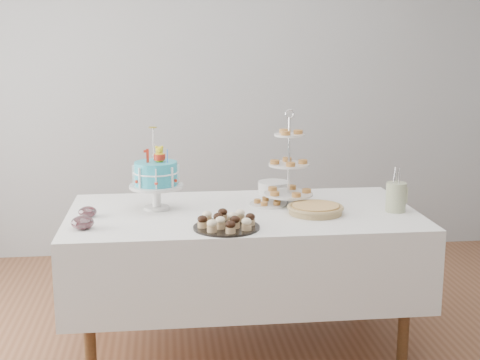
{
  "coord_description": "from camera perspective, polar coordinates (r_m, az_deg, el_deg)",
  "views": [
    {
      "loc": [
        -0.43,
        -3.26,
        1.7
      ],
      "look_at": [
        -0.01,
        0.3,
        0.95
      ],
      "focal_mm": 50.0,
      "sensor_mm": 36.0,
      "label": 1
    }
  ],
  "objects": [
    {
      "name": "pastry_plate",
      "position": [
        3.84,
        2.43,
        -1.94
      ],
      "size": [
        0.22,
        0.22,
        0.03
      ],
      "color": "silver",
      "rests_on": "table"
    },
    {
      "name": "jam_bowl_a",
      "position": [
        3.44,
        -13.29,
        -3.58
      ],
      "size": [
        0.11,
        0.11,
        0.07
      ],
      "color": "silver",
      "rests_on": "table"
    },
    {
      "name": "pie",
      "position": [
        3.67,
        6.46,
        -2.45
      ],
      "size": [
        0.31,
        0.31,
        0.05
      ],
      "color": "tan",
      "rests_on": "table"
    },
    {
      "name": "jam_bowl_b",
      "position": [
        3.67,
        -12.87,
        -2.68
      ],
      "size": [
        0.1,
        0.1,
        0.06
      ],
      "color": "silver",
      "rests_on": "table"
    },
    {
      "name": "table",
      "position": [
        3.77,
        0.22,
        -6.01
      ],
      "size": [
        1.92,
        1.02,
        0.77
      ],
      "color": "white",
      "rests_on": "floor"
    },
    {
      "name": "utensil_pitcher",
      "position": [
        3.78,
        13.18,
        -1.32
      ],
      "size": [
        0.11,
        0.11,
        0.25
      ],
      "rotation": [
        0.0,
        0.0,
        -0.34
      ],
      "color": "beige",
      "rests_on": "table"
    },
    {
      "name": "tiered_stand",
      "position": [
        3.82,
        4.18,
        1.26
      ],
      "size": [
        0.28,
        0.28,
        0.55
      ],
      "color": "silver",
      "rests_on": "table"
    },
    {
      "name": "plate_stack",
      "position": [
        4.12,
        2.9,
        -0.66
      ],
      "size": [
        0.2,
        0.2,
        0.08
      ],
      "color": "silver",
      "rests_on": "table"
    },
    {
      "name": "birthday_cake",
      "position": [
        3.74,
        -7.15,
        -0.64
      ],
      "size": [
        0.3,
        0.3,
        0.46
      ],
      "rotation": [
        0.0,
        0.0,
        0.01
      ],
      "color": "silver",
      "rests_on": "table"
    },
    {
      "name": "walls",
      "position": [
        3.31,
        0.85,
        5.79
      ],
      "size": [
        5.04,
        4.04,
        2.7
      ],
      "color": "#A0A2A5",
      "rests_on": "floor"
    },
    {
      "name": "cupcake_tray",
      "position": [
        3.36,
        -1.16,
        -3.54
      ],
      "size": [
        0.34,
        0.34,
        0.08
      ],
      "color": "black",
      "rests_on": "table"
    }
  ]
}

